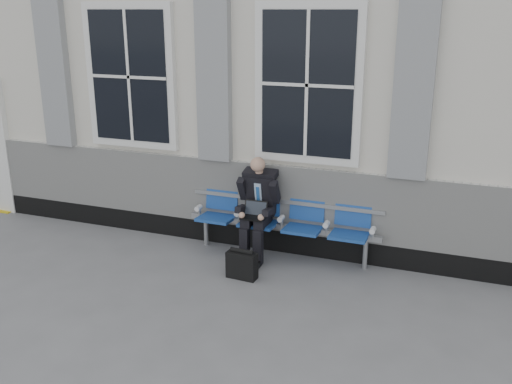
% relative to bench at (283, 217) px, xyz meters
% --- Properties ---
extents(ground, '(70.00, 70.00, 0.00)m').
position_rel_bench_xyz_m(ground, '(-0.09, -1.32, -0.55)').
color(ground, slate).
rests_on(ground, ground).
extents(station_building, '(14.40, 4.40, 4.49)m').
position_rel_bench_xyz_m(station_building, '(-0.11, 2.15, 1.67)').
color(station_building, silver).
rests_on(station_building, ground).
extents(bench, '(2.60, 0.47, 0.91)m').
position_rel_bench_xyz_m(bench, '(0.00, 0.00, 0.00)').
color(bench, '#9EA0A3').
rests_on(bench, ground).
extents(businessman, '(0.53, 0.72, 1.35)m').
position_rel_bench_xyz_m(businessman, '(-0.30, -0.13, 0.19)').
color(businessman, black).
rests_on(businessman, ground).
extents(briefcase, '(0.38, 0.18, 0.38)m').
position_rel_bench_xyz_m(briefcase, '(-0.26, -0.80, -0.38)').
color(briefcase, black).
rests_on(briefcase, ground).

